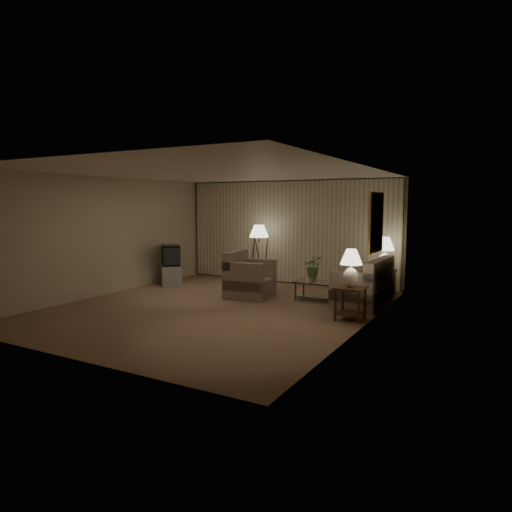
{
  "coord_description": "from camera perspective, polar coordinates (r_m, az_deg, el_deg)",
  "views": [
    {
      "loc": [
        5.08,
        -7.5,
        2.08
      ],
      "look_at": [
        0.58,
        0.6,
        1.02
      ],
      "focal_mm": 32.0,
      "sensor_mm": 36.0,
      "label": 1
    }
  ],
  "objects": [
    {
      "name": "side_table_far",
      "position": [
        10.82,
        15.69,
        -2.68
      ],
      "size": [
        0.51,
        0.43,
        0.6
      ],
      "color": "#3C1D10",
      "rests_on": "ground"
    },
    {
      "name": "sofa",
      "position": [
        9.75,
        13.24,
        -3.68
      ],
      "size": [
        1.75,
        0.9,
        0.77
      ],
      "rotation": [
        0.0,
        0.0,
        -1.58
      ],
      "color": "gray",
      "rests_on": "ground"
    },
    {
      "name": "room_shell",
      "position": [
        10.34,
        -0.28,
        4.65
      ],
      "size": [
        6.04,
        7.02,
        2.72
      ],
      "color": "#C2B795",
      "rests_on": "ground"
    },
    {
      "name": "table_lamp_far",
      "position": [
        10.74,
        15.8,
        0.68
      ],
      "size": [
        0.43,
        0.43,
        0.74
      ],
      "color": "white",
      "rests_on": "side_table_far"
    },
    {
      "name": "tv_cabinet",
      "position": [
        12.08,
        -10.58,
        -2.33
      ],
      "size": [
        1.28,
        1.28,
        0.5
      ],
      "primitive_type": "cube",
      "rotation": [
        0.0,
        0.0,
        -0.8
      ],
      "color": "#A1A1A3",
      "rests_on": "ground"
    },
    {
      "name": "vase",
      "position": [
        9.98,
        7.15,
        -2.68
      ],
      "size": [
        0.18,
        0.18,
        0.17
      ],
      "primitive_type": "imported",
      "rotation": [
        0.0,
        0.0,
        -0.11
      ],
      "color": "silver",
      "rests_on": "coffee_table"
    },
    {
      "name": "book",
      "position": [
        9.76,
        9.11,
        -3.37
      ],
      "size": [
        0.24,
        0.26,
        0.02
      ],
      "primitive_type": "imported",
      "rotation": [
        0.0,
        0.0,
        0.62
      ],
      "color": "olive",
      "rests_on": "coffee_table"
    },
    {
      "name": "crt_tv",
      "position": [
        12.02,
        -10.63,
        0.1
      ],
      "size": [
        1.06,
        1.06,
        0.53
      ],
      "primitive_type": "cube",
      "rotation": [
        0.0,
        0.0,
        -0.8
      ],
      "color": "black",
      "rests_on": "tv_cabinet"
    },
    {
      "name": "side_table_near",
      "position": [
        8.43,
        11.71,
        -5.08
      ],
      "size": [
        0.52,
        0.52,
        0.6
      ],
      "color": "#3C1D10",
      "rests_on": "ground"
    },
    {
      "name": "coffee_table",
      "position": [
        9.96,
        7.94,
        -4.0
      ],
      "size": [
        1.07,
        0.58,
        0.41
      ],
      "color": "silver",
      "rests_on": "ground"
    },
    {
      "name": "table_lamp_near",
      "position": [
        8.33,
        11.81,
        -1.06
      ],
      "size": [
        0.4,
        0.4,
        0.68
      ],
      "color": "white",
      "rests_on": "side_table_near"
    },
    {
      "name": "floor_lamp",
      "position": [
        11.82,
        0.38,
        0.33
      ],
      "size": [
        0.5,
        0.5,
        1.55
      ],
      "color": "#3C1D10",
      "rests_on": "ground"
    },
    {
      "name": "flowers",
      "position": [
        9.93,
        7.18,
        -0.91
      ],
      "size": [
        0.52,
        0.49,
        0.45
      ],
      "primitive_type": "imported",
      "rotation": [
        0.0,
        0.0,
        0.43
      ],
      "color": "#537A36",
      "rests_on": "vase"
    },
    {
      "name": "ground",
      "position": [
        9.3,
        -4.98,
        -6.45
      ],
      "size": [
        7.0,
        7.0,
        0.0
      ],
      "primitive_type": "plane",
      "color": "#8D6D4E",
      "rests_on": "ground"
    },
    {
      "name": "ottoman",
      "position": [
        10.75,
        0.57,
        -3.59
      ],
      "size": [
        0.79,
        0.79,
        0.4
      ],
      "primitive_type": "cylinder",
      "rotation": [
        0.0,
        0.0,
        0.43
      ],
      "color": "#B06A3B",
      "rests_on": "ground"
    },
    {
      "name": "armchair",
      "position": [
        10.23,
        -0.77,
        -2.92
      ],
      "size": [
        1.18,
        1.14,
        0.81
      ],
      "rotation": [
        0.0,
        0.0,
        1.69
      ],
      "color": "gray",
      "rests_on": "ground"
    }
  ]
}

